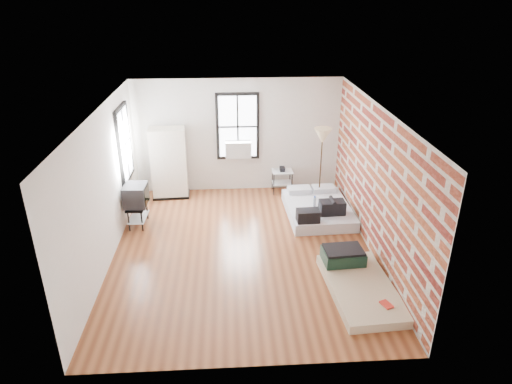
{
  "coord_description": "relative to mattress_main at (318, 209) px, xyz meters",
  "views": [
    {
      "loc": [
        -0.22,
        -7.68,
        4.77
      ],
      "look_at": [
        0.28,
        0.3,
        1.12
      ],
      "focal_mm": 32.0,
      "sensor_mm": 36.0,
      "label": 1
    }
  ],
  "objects": [
    {
      "name": "mattress_main",
      "position": [
        0.0,
        0.0,
        0.0
      ],
      "size": [
        1.45,
        1.92,
        0.6
      ],
      "rotation": [
        0.0,
        0.0,
        0.04
      ],
      "color": "silver",
      "rests_on": "ground"
    },
    {
      "name": "mattress_bare",
      "position": [
        0.17,
        -2.7,
        -0.04
      ],
      "size": [
        1.17,
        2.04,
        0.43
      ],
      "rotation": [
        0.0,
        0.0,
        0.07
      ],
      "color": "#C5B28E",
      "rests_on": "ground"
    },
    {
      "name": "tv_stand",
      "position": [
        -3.96,
        -0.21,
        0.51
      ],
      "size": [
        0.49,
        0.68,
        0.94
      ],
      "rotation": [
        0.0,
        0.0,
        -0.04
      ],
      "color": "black",
      "rests_on": "ground"
    },
    {
      "name": "side_table",
      "position": [
        -0.67,
        1.31,
        0.29
      ],
      "size": [
        0.52,
        0.42,
        0.67
      ],
      "rotation": [
        0.0,
        0.0,
        0.02
      ],
      "color": "black",
      "rests_on": "ground"
    },
    {
      "name": "room_shell",
      "position": [
        -1.51,
        -1.04,
        1.57
      ],
      "size": [
        5.02,
        6.02,
        2.8
      ],
      "color": "silver",
      "rests_on": "ground"
    },
    {
      "name": "floor_lamp",
      "position": [
        0.16,
        0.72,
        1.4
      ],
      "size": [
        0.39,
        0.39,
        1.82
      ],
      "color": "#312310",
      "rests_on": "ground"
    },
    {
      "name": "wardrobe",
      "position": [
        -3.42,
        1.24,
        0.7
      ],
      "size": [
        0.9,
        0.55,
        1.73
      ],
      "rotation": [
        0.0,
        0.0,
        0.05
      ],
      "color": "black",
      "rests_on": "ground"
    },
    {
      "name": "ground",
      "position": [
        -1.75,
        -1.41,
        -0.16
      ],
      "size": [
        6.0,
        6.0,
        0.0
      ],
      "primitive_type": "plane",
      "color": "#5E2E18",
      "rests_on": "ground"
    }
  ]
}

